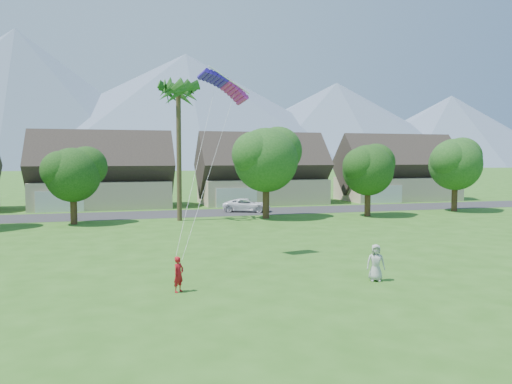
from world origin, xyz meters
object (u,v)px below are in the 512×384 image
object	(u,v)px
kite_flyer	(179,274)
parked_car	(247,205)
parafoil_kite	(225,84)
watcher	(376,263)

from	to	relation	value
kite_flyer	parked_car	world-z (taller)	kite_flyer
parafoil_kite	watcher	bearing A→B (deg)	-62.12
watcher	parked_car	world-z (taller)	watcher
kite_flyer	parked_car	xyz separation A→B (m)	(10.66, 29.50, -0.07)
watcher	kite_flyer	bearing A→B (deg)	-163.59
watcher	parked_car	bearing A→B (deg)	106.75
parked_car	kite_flyer	bearing A→B (deg)	-176.37
kite_flyer	watcher	size ratio (longest dim) A/B	0.89
parked_car	parafoil_kite	bearing A→B (deg)	-174.07
parked_car	parafoil_kite	xyz separation A→B (m)	(-7.15, -22.60, 9.15)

